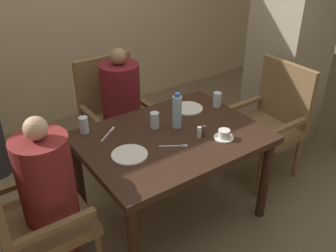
% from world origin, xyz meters
% --- Properties ---
extents(ground_plane, '(16.00, 16.00, 0.00)m').
position_xyz_m(ground_plane, '(0.00, 0.00, 0.00)').
color(ground_plane, '#7A664C').
extents(pillar_stone, '(0.57, 0.57, 2.70)m').
position_xyz_m(pillar_stone, '(1.61, 0.35, 1.35)').
color(pillar_stone, tan).
rests_on(pillar_stone, ground_plane).
extents(dining_table, '(1.24, 0.92, 0.72)m').
position_xyz_m(dining_table, '(0.00, 0.00, 0.63)').
color(dining_table, '#331E14').
rests_on(dining_table, ground_plane).
extents(chair_left_side, '(0.53, 0.53, 0.99)m').
position_xyz_m(chair_left_side, '(-1.03, 0.00, 0.53)').
color(chair_left_side, brown).
rests_on(chair_left_side, ground_plane).
extents(diner_in_left_chair, '(0.32, 0.32, 1.14)m').
position_xyz_m(diner_in_left_chair, '(-0.88, 0.00, 0.59)').
color(diner_in_left_chair, maroon).
rests_on(diner_in_left_chair, ground_plane).
extents(chair_far_side, '(0.53, 0.53, 0.99)m').
position_xyz_m(chair_far_side, '(0.00, 0.87, 0.53)').
color(chair_far_side, brown).
rests_on(chair_far_side, ground_plane).
extents(diner_in_far_chair, '(0.32, 0.32, 1.14)m').
position_xyz_m(diner_in_far_chair, '(-0.00, 0.72, 0.59)').
color(diner_in_far_chair, maroon).
rests_on(diner_in_far_chair, ground_plane).
extents(chair_right_side, '(0.53, 0.53, 0.99)m').
position_xyz_m(chair_right_side, '(1.03, 0.00, 0.53)').
color(chair_right_side, brown).
rests_on(chair_right_side, ground_plane).
extents(plate_main_left, '(0.23, 0.23, 0.01)m').
position_xyz_m(plate_main_left, '(0.33, 0.25, 0.73)').
color(plate_main_left, white).
rests_on(plate_main_left, dining_table).
extents(plate_main_right, '(0.23, 0.23, 0.01)m').
position_xyz_m(plate_main_right, '(-0.36, -0.05, 0.73)').
color(plate_main_right, white).
rests_on(plate_main_right, dining_table).
extents(teacup_with_saucer, '(0.14, 0.14, 0.06)m').
position_xyz_m(teacup_with_saucer, '(0.27, -0.23, 0.75)').
color(teacup_with_saucer, white).
rests_on(teacup_with_saucer, dining_table).
extents(water_bottle, '(0.07, 0.07, 0.26)m').
position_xyz_m(water_bottle, '(0.09, 0.07, 0.85)').
color(water_bottle, '#A3C6DB').
rests_on(water_bottle, dining_table).
extents(glass_tall_near, '(0.06, 0.06, 0.12)m').
position_xyz_m(glass_tall_near, '(-0.48, 0.38, 0.78)').
color(glass_tall_near, silver).
rests_on(glass_tall_near, dining_table).
extents(glass_tall_mid, '(0.06, 0.06, 0.12)m').
position_xyz_m(glass_tall_mid, '(-0.04, 0.15, 0.78)').
color(glass_tall_mid, silver).
rests_on(glass_tall_mid, dining_table).
extents(glass_tall_far, '(0.06, 0.06, 0.12)m').
position_xyz_m(glass_tall_far, '(0.54, 0.15, 0.78)').
color(glass_tall_far, silver).
rests_on(glass_tall_far, dining_table).
extents(salt_shaker, '(0.03, 0.03, 0.08)m').
position_xyz_m(salt_shaker, '(0.14, -0.13, 0.76)').
color(salt_shaker, white).
rests_on(salt_shaker, dining_table).
extents(pepper_shaker, '(0.03, 0.03, 0.08)m').
position_xyz_m(pepper_shaker, '(0.17, -0.13, 0.76)').
color(pepper_shaker, '#4C3D2D').
rests_on(pepper_shaker, dining_table).
extents(fork_beside_plate, '(0.17, 0.11, 0.00)m').
position_xyz_m(fork_beside_plate, '(-0.06, -0.13, 0.72)').
color(fork_beside_plate, silver).
rests_on(fork_beside_plate, dining_table).
extents(knife_beside_plate, '(0.17, 0.13, 0.00)m').
position_xyz_m(knife_beside_plate, '(-0.35, 0.27, 0.72)').
color(knife_beside_plate, silver).
rests_on(knife_beside_plate, dining_table).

